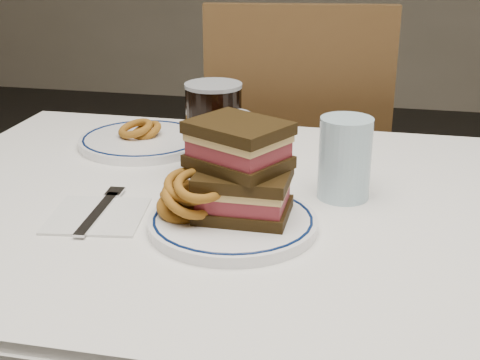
% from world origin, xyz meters
% --- Properties ---
extents(dining_table, '(1.27, 0.87, 0.75)m').
position_xyz_m(dining_table, '(0.00, 0.00, 0.64)').
color(dining_table, silver).
rests_on(dining_table, floor).
extents(chair_far, '(0.52, 0.52, 0.99)m').
position_xyz_m(chair_far, '(-0.07, 0.74, 0.54)').
color(chair_far, '#3F2614').
rests_on(chair_far, floor).
extents(main_plate, '(0.25, 0.25, 0.02)m').
position_xyz_m(main_plate, '(-0.05, -0.10, 0.76)').
color(main_plate, white).
rests_on(main_plate, dining_table).
extents(reuben_sandwich, '(0.17, 0.15, 0.14)m').
position_xyz_m(reuben_sandwich, '(-0.04, -0.08, 0.83)').
color(reuben_sandwich, black).
rests_on(reuben_sandwich, main_plate).
extents(onion_rings_main, '(0.11, 0.11, 0.09)m').
position_xyz_m(onion_rings_main, '(-0.11, -0.11, 0.80)').
color(onion_rings_main, brown).
rests_on(onion_rings_main, main_plate).
extents(ketchup_ramekin, '(0.06, 0.06, 0.04)m').
position_xyz_m(ketchup_ramekin, '(-0.11, -0.01, 0.79)').
color(ketchup_ramekin, silver).
rests_on(ketchup_ramekin, main_plate).
extents(beer_mug, '(0.14, 0.10, 0.16)m').
position_xyz_m(beer_mug, '(-0.13, 0.11, 0.83)').
color(beer_mug, black).
rests_on(beer_mug, dining_table).
extents(water_glass, '(0.08, 0.08, 0.13)m').
position_xyz_m(water_glass, '(0.10, 0.05, 0.82)').
color(water_glass, '#ACCDDE').
rests_on(water_glass, dining_table).
extents(far_plate, '(0.25, 0.25, 0.02)m').
position_xyz_m(far_plate, '(-0.31, 0.23, 0.76)').
color(far_plate, white).
rests_on(far_plate, dining_table).
extents(onion_rings_far, '(0.09, 0.08, 0.06)m').
position_xyz_m(onion_rings_far, '(-0.32, 0.24, 0.78)').
color(onion_rings_far, brown).
rests_on(onion_rings_far, far_plate).
extents(napkin_fork, '(0.16, 0.19, 0.01)m').
position_xyz_m(napkin_fork, '(-0.26, -0.10, 0.75)').
color(napkin_fork, silver).
rests_on(napkin_fork, dining_table).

